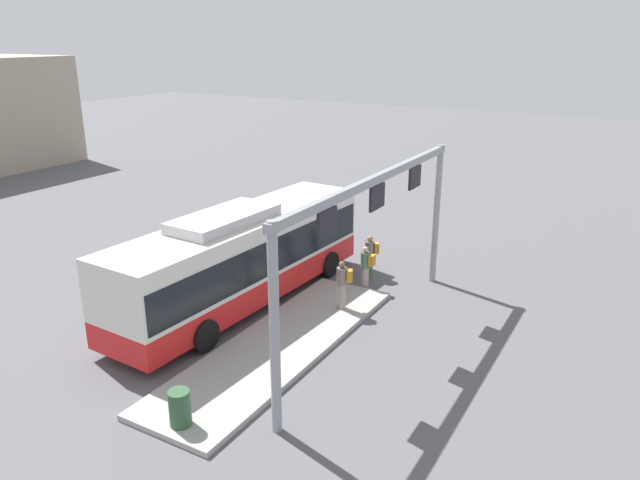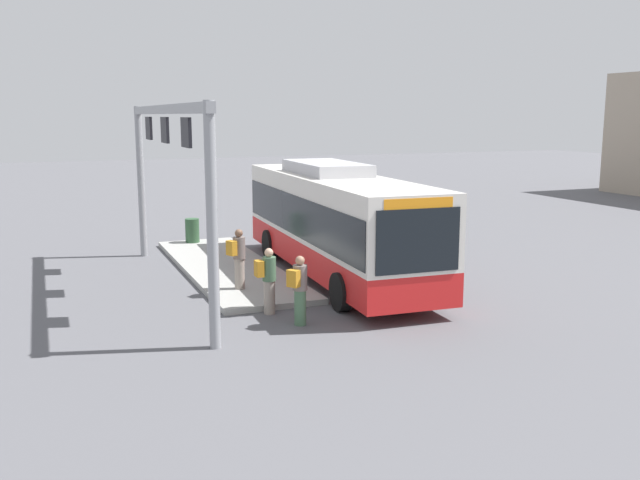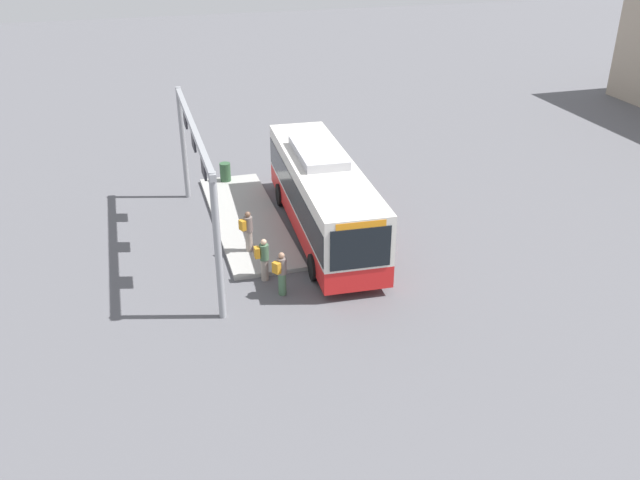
% 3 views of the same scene
% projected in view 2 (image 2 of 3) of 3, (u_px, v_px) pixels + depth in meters
% --- Properties ---
extents(ground_plane, '(120.00, 120.00, 0.00)m').
position_uv_depth(ground_plane, '(335.00, 276.00, 21.33)').
color(ground_plane, '#56565B').
extents(platform_curb, '(10.00, 2.80, 0.16)m').
position_uv_depth(platform_curb, '(228.00, 268.00, 22.14)').
color(platform_curb, '#9E9E99').
rests_on(platform_curb, ground).
extents(bus_main, '(11.08, 3.10, 3.46)m').
position_uv_depth(bus_main, '(335.00, 218.00, 21.02)').
color(bus_main, red).
rests_on(bus_main, ground).
extents(person_boarding, '(0.54, 0.60, 1.67)m').
position_uv_depth(person_boarding, '(299.00, 289.00, 16.19)').
color(person_boarding, '#476B4C').
rests_on(person_boarding, ground).
extents(person_waiting_near, '(0.49, 0.60, 1.67)m').
position_uv_depth(person_waiting_near, '(238.00, 257.00, 18.98)').
color(person_waiting_near, gray).
rests_on(person_waiting_near, platform_curb).
extents(person_waiting_mid, '(0.35, 0.53, 1.67)m').
position_uv_depth(person_waiting_mid, '(268.00, 279.00, 17.13)').
color(person_waiting_mid, gray).
rests_on(person_waiting_mid, ground).
extents(platform_sign_gantry, '(10.98, 0.24, 5.20)m').
position_uv_depth(platform_sign_gantry, '(166.00, 155.00, 18.91)').
color(platform_sign_gantry, gray).
rests_on(platform_sign_gantry, ground).
extents(trash_bin, '(0.52, 0.52, 0.90)m').
position_uv_depth(trash_bin, '(192.00, 230.00, 26.07)').
color(trash_bin, '#2D5133').
rests_on(trash_bin, platform_curb).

